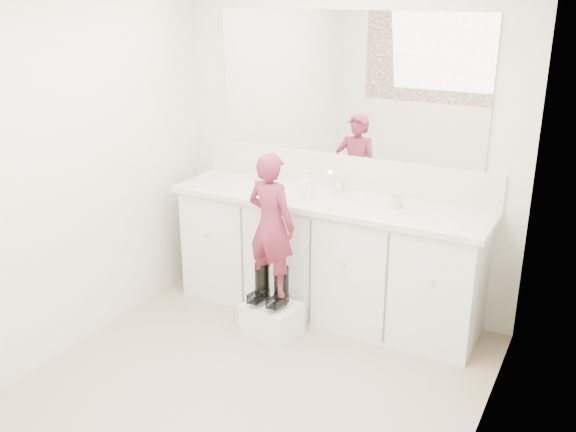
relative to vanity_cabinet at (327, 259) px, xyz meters
The scene contains 16 objects.
floor 1.30m from the vanity_cabinet, 90.00° to the right, with size 3.00×3.00×0.00m, color #977963.
wall_back 0.82m from the vanity_cabinet, 90.00° to the left, with size 2.60×2.60×0.00m, color beige.
wall_left 1.95m from the vanity_cabinet, 136.70° to the right, with size 3.00×3.00×0.00m, color beige.
wall_right 1.95m from the vanity_cabinet, 43.30° to the right, with size 3.00×3.00×0.00m, color beige.
vanity_cabinet is the anchor object (origin of this frame).
countertop 0.45m from the vanity_cabinet, 90.00° to the right, with size 2.28×0.58×0.04m, color beige.
backsplash 0.64m from the vanity_cabinet, 90.00° to the left, with size 2.28×0.03×0.25m, color beige.
mirror 1.24m from the vanity_cabinet, 90.00° to the left, with size 2.00×0.02×1.00m, color white.
faucet 0.54m from the vanity_cabinet, 90.00° to the left, with size 0.08×0.08×0.10m, color silver.
cup 0.71m from the vanity_cabinet, ahead, with size 0.09×0.09×0.08m, color beige.
soap_bottle 0.58m from the vanity_cabinet, 162.77° to the right, with size 0.08×0.09×0.19m, color white.
step_stool 0.60m from the vanity_cabinet, 112.00° to the right, with size 0.35×0.30×0.23m, color silver.
boot_left 0.55m from the vanity_cabinet, 119.34° to the right, with size 0.11×0.20×0.30m, color black, non-canonical shape.
boot_right 0.49m from the vanity_cabinet, 103.83° to the right, with size 0.11×0.20×0.30m, color black, non-canonical shape.
toddler 0.64m from the vanity_cabinet, 112.00° to the right, with size 0.35×0.23×0.97m, color #AE355C.
toothbrush 0.67m from the vanity_cabinet, 104.40° to the right, with size 0.01×0.01×0.14m, color pink.
Camera 1 is at (1.75, -2.68, 2.29)m, focal length 40.00 mm.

